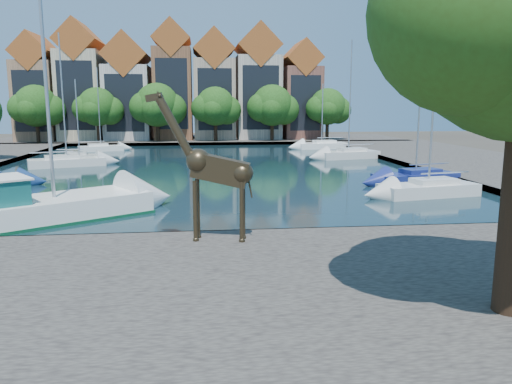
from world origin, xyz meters
TOP-DOWN VIEW (x-y plane):
  - ground at (0.00, 0.00)m, footprint 160.00×160.00m
  - water_basin at (0.00, 24.00)m, footprint 38.00×50.00m
  - near_quay at (0.00, -7.00)m, footprint 50.00×14.00m
  - far_quay at (0.00, 56.00)m, footprint 60.00×16.00m
  - right_quay at (25.00, 24.00)m, footprint 14.00×52.00m
  - townhouse_west_end at (-23.00, 55.99)m, footprint 5.44×9.18m
  - townhouse_west_mid at (-17.00, 55.99)m, footprint 5.94×9.18m
  - townhouse_west_inner at (-10.50, 55.99)m, footprint 6.43×9.18m
  - townhouse_center at (-4.00, 55.99)m, footprint 5.44×9.18m
  - townhouse_east_inner at (2.00, 55.99)m, footprint 5.94×9.18m
  - townhouse_east_mid at (8.50, 55.99)m, footprint 6.43×9.18m
  - townhouse_east_end at (15.00, 55.99)m, footprint 5.44×9.18m
  - far_tree_far_west at (-21.90, 50.49)m, footprint 7.28×5.60m
  - far_tree_west at (-13.91, 50.49)m, footprint 6.76×5.20m
  - far_tree_mid_west at (-5.89, 50.49)m, footprint 7.80×6.00m
  - far_tree_mid_east at (2.10, 50.49)m, footprint 7.02×5.40m
  - far_tree_east at (10.11, 50.49)m, footprint 7.54×5.80m
  - far_tree_far_east at (18.09, 50.49)m, footprint 6.76×5.20m
  - giraffe_statue at (0.28, -1.44)m, footprint 3.89×1.09m
  - motorsailer at (-8.71, 3.59)m, footprint 11.53×9.24m
  - sailboat_left_c at (-12.17, 26.26)m, footprint 6.90×4.38m
  - sailboat_left_d at (-12.00, 30.41)m, footprint 4.67×2.12m
  - sailboat_left_e at (-12.00, 41.14)m, footprint 5.44×3.28m
  - sailboat_right_a at (13.67, 8.62)m, footprint 6.38×3.21m
  - sailboat_right_b at (15.00, 13.47)m, footprint 6.45×3.56m
  - sailboat_right_c at (15.00, 29.82)m, footprint 6.63×3.63m
  - sailboat_right_d at (15.00, 41.41)m, footprint 6.43×3.08m

SIDE VIEW (x-z plane):
  - ground at x=0.00m, z-range 0.00..0.00m
  - water_basin at x=0.00m, z-range 0.00..0.08m
  - near_quay at x=0.00m, z-range 0.00..0.50m
  - far_quay at x=0.00m, z-range 0.00..0.50m
  - right_quay at x=25.00m, z-range 0.00..0.50m
  - sailboat_left_d at x=-12.00m, z-range -3.38..4.53m
  - sailboat_left_e at x=-12.00m, z-range -4.31..5.47m
  - sailboat_right_d at x=15.00m, z-range -3.38..4.64m
  - sailboat_left_c at x=-12.17m, z-range -5.17..6.46m
  - sailboat_right_b at x=15.00m, z-range -5.21..6.51m
  - sailboat_right_a at x=13.67m, z-range -5.34..6.70m
  - sailboat_right_c at x=15.00m, z-range -5.24..6.61m
  - motorsailer at x=-8.71m, z-range -4.84..6.77m
  - giraffe_statue at x=0.28m, z-range 0.45..6.02m
  - far_tree_west at x=-13.91m, z-range 1.40..8.76m
  - far_tree_far_east at x=18.09m, z-range 1.40..8.76m
  - far_tree_mid_east at x=2.10m, z-range 1.37..8.89m
  - far_tree_far_west at x=-21.90m, z-range 1.34..9.02m
  - far_tree_east at x=10.11m, z-range 1.32..9.16m
  - far_tree_mid_west at x=-5.89m, z-range 1.29..9.29m
  - townhouse_east_end at x=15.00m, z-range -0.11..14.32m
  - townhouse_west_inner at x=-10.50m, z-range -0.22..14.92m
  - townhouse_west_end at x=-23.00m, z-range -0.11..14.83m
  - townhouse_east_inner at x=2.00m, z-range -0.16..15.63m
  - townhouse_east_mid at x=8.50m, z-range -0.22..16.43m
  - townhouse_west_mid at x=-17.00m, z-range -0.16..16.63m
  - townhouse_center at x=-4.00m, z-range -0.10..16.83m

